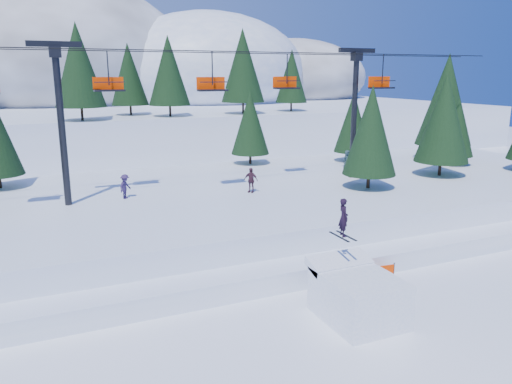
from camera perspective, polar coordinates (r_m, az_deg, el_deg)
name	(u,v)px	position (r m, az deg, el deg)	size (l,w,h in m)	color
ground	(334,343)	(21.82, 8.86, -16.65)	(160.00, 160.00, 0.00)	white
mid_shelf	(201,208)	(36.64, -6.30, -1.89)	(70.00, 22.00, 2.50)	white
berm	(256,264)	(27.94, 0.00, -8.26)	(70.00, 6.00, 1.10)	white
mountain_ridge	(68,81)	(89.26, -20.74, 11.80)	(119.00, 60.45, 26.46)	white
jump_kicker	(357,294)	(23.40, 11.47, -11.35)	(3.10, 4.34, 5.28)	white
chairlift	(207,96)	(35.63, -5.63, 10.87)	(46.35, 3.21, 10.28)	black
conifer_stand	(275,125)	(39.03, 2.15, 7.66)	(61.20, 17.36, 10.28)	black
distant_skiers	(173,185)	(34.64, -9.50, 0.76)	(30.13, 7.99, 1.88)	#462532
banner_near	(371,272)	(27.59, 13.05, -8.94)	(2.85, 0.29, 0.90)	black
banner_far	(411,252)	(31.16, 17.31, -6.58)	(2.77, 0.77, 0.90)	black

